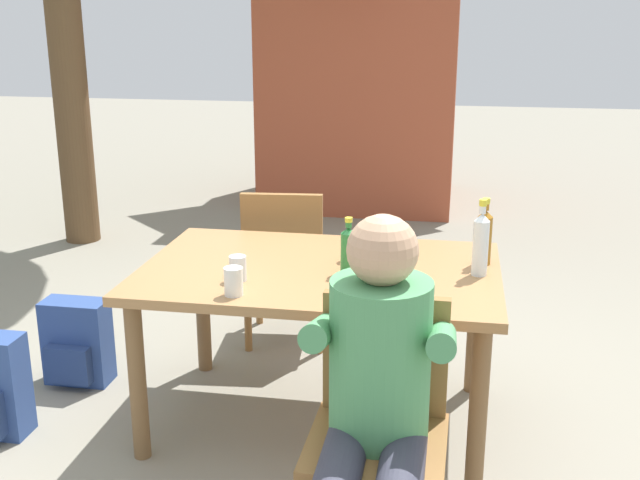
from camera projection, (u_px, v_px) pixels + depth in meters
name	position (u px, v px, depth m)	size (l,w,h in m)	color
ground_plane	(320.00, 420.00, 3.46)	(24.00, 24.00, 0.00)	gray
dining_table	(320.00, 287.00, 3.28)	(1.50, 0.98, 0.72)	#A37547
chair_near_right	(380.00, 417.00, 2.52)	(0.45, 0.45, 0.87)	olive
chair_far_left	(285.00, 259.00, 4.12)	(0.48, 0.48, 0.87)	olive
person_in_white_shirt	(377.00, 386.00, 2.37)	(0.47, 0.61, 1.18)	#4C935B
bottle_green	(348.00, 249.00, 3.16)	(0.06, 0.06, 0.24)	#287A38
bottle_amber	(484.00, 236.00, 3.27)	(0.06, 0.06, 0.29)	#996019
bottle_clear	(481.00, 243.00, 3.13)	(0.06, 0.06, 0.32)	white
cup_glass	(238.00, 268.00, 3.09)	(0.07, 0.07, 0.10)	silver
cup_white	(233.00, 281.00, 2.93)	(0.07, 0.07, 0.11)	white
cup_steel	(352.00, 250.00, 3.33)	(0.07, 0.07, 0.10)	#B2B7BC
cup_terracotta	(381.00, 236.00, 3.56)	(0.08, 0.08, 0.08)	#BC6B47
backpack_by_near_side	(77.00, 344.00, 3.77)	(0.31, 0.22, 0.42)	#2D4784
brick_kiosk	(364.00, 45.00, 7.12)	(1.96, 1.79, 2.76)	#9E472D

